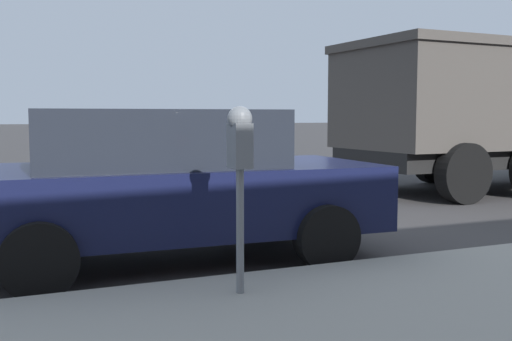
{
  "coord_description": "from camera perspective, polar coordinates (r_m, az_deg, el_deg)",
  "views": [
    {
      "loc": [
        -6.94,
        2.52,
        1.49
      ],
      "look_at": [
        -2.46,
        0.63,
        1.05
      ],
      "focal_mm": 42.0,
      "sensor_mm": 36.0,
      "label": 1
    }
  ],
  "objects": [
    {
      "name": "parking_meter",
      "position": [
        4.51,
        -1.55,
        1.82
      ],
      "size": [
        0.21,
        0.19,
        1.43
      ],
      "color": "gray",
      "rests_on": "sidewalk"
    },
    {
      "name": "car_navy",
      "position": [
        6.22,
        -8.53,
        -1.11
      ],
      "size": [
        2.22,
        4.3,
        1.55
      ],
      "rotation": [
        0.0,
        0.0,
        3.11
      ],
      "color": "#14193D",
      "rests_on": "ground_plane"
    },
    {
      "name": "ground_plane",
      "position": [
        7.54,
        -2.86,
        -6.2
      ],
      "size": [
        220.0,
        220.0,
        0.0
      ],
      "primitive_type": "plane",
      "color": "#3D3A3A"
    },
    {
      "name": "dump_truck",
      "position": [
        13.34,
        22.69,
        5.62
      ],
      "size": [
        3.21,
        7.15,
        3.02
      ],
      "rotation": [
        0.0,
        0.0,
        3.19
      ],
      "color": "black",
      "rests_on": "ground_plane"
    }
  ]
}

